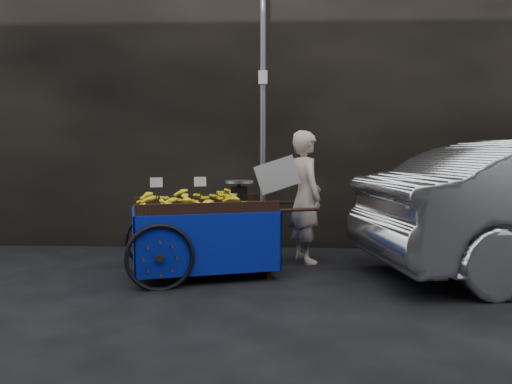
{
  "coord_description": "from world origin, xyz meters",
  "views": [
    {
      "loc": [
        0.47,
        -5.57,
        1.44
      ],
      "look_at": [
        0.24,
        0.5,
        0.91
      ],
      "focal_mm": 35.0,
      "sensor_mm": 36.0,
      "label": 1
    }
  ],
  "objects": [
    {
      "name": "ground",
      "position": [
        0.0,
        0.0,
        0.0
      ],
      "size": [
        80.0,
        80.0,
        0.0
      ],
      "primitive_type": "plane",
      "color": "black",
      "rests_on": "ground"
    },
    {
      "name": "building_wall",
      "position": [
        0.39,
        2.6,
        2.5
      ],
      "size": [
        13.5,
        2.0,
        5.0
      ],
      "color": "black",
      "rests_on": "ground"
    },
    {
      "name": "street_pole",
      "position": [
        0.3,
        1.3,
        2.01
      ],
      "size": [
        0.12,
        0.1,
        4.0
      ],
      "color": "slate",
      "rests_on": "ground"
    },
    {
      "name": "banana_cart",
      "position": [
        -0.39,
        -0.0,
        0.71
      ],
      "size": [
        2.3,
        1.51,
        1.15
      ],
      "rotation": [
        0.0,
        0.0,
        0.29
      ],
      "color": "black",
      "rests_on": "ground"
    },
    {
      "name": "vendor",
      "position": [
        0.85,
        0.71,
        0.83
      ],
      "size": [
        0.94,
        0.71,
        1.66
      ],
      "rotation": [
        0.0,
        0.0,
        1.94
      ],
      "color": "#C7AD94",
      "rests_on": "ground"
    },
    {
      "name": "plastic_bag",
      "position": [
        0.27,
        0.29,
        0.14
      ],
      "size": [
        0.31,
        0.25,
        0.28
      ],
      "primitive_type": "ellipsoid",
      "color": "blue",
      "rests_on": "ground"
    }
  ]
}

